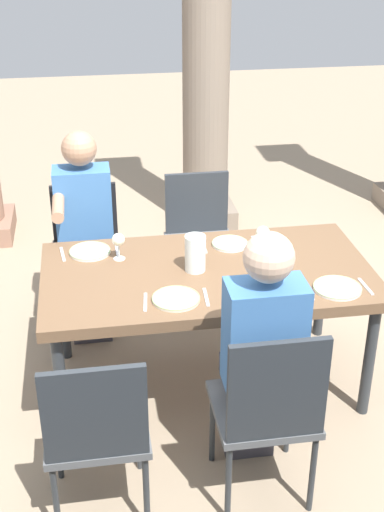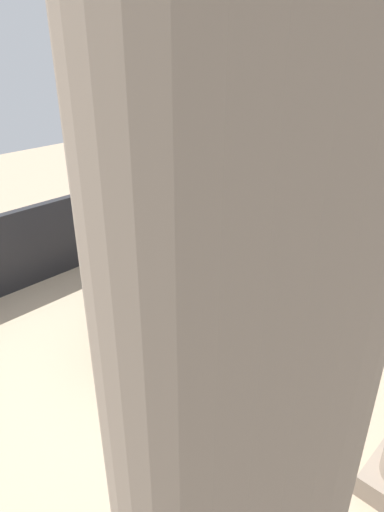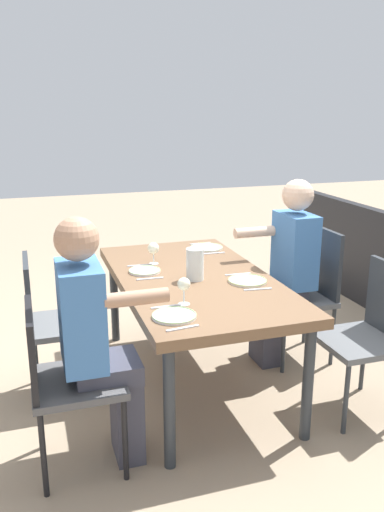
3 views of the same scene
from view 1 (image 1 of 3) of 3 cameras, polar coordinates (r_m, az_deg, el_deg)
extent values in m
plane|color=gray|center=(4.06, 1.17, -10.32)|extent=(16.00, 16.00, 0.00)
cube|color=brown|center=(3.67, 1.28, -1.60)|extent=(1.74, 0.93, 0.06)
cylinder|color=#2D3338|center=(4.14, -10.62, -4.30)|extent=(0.06, 0.06, 0.67)
cylinder|color=#2D3338|center=(4.36, 10.62, -2.58)|extent=(0.06, 0.06, 0.67)
cylinder|color=#2D3338|center=(3.51, -10.70, -10.83)|extent=(0.06, 0.06, 0.67)
cylinder|color=#2D3338|center=(3.76, 14.38, -8.32)|extent=(0.06, 0.06, 0.67)
cube|color=#4F4F50|center=(4.45, -8.62, 0.05)|extent=(0.44, 0.44, 0.04)
cube|color=black|center=(4.54, -8.85, 3.47)|extent=(0.42, 0.03, 0.41)
cylinder|color=black|center=(4.40, -10.81, -4.03)|extent=(0.03, 0.03, 0.45)
cylinder|color=black|center=(4.40, -5.87, -3.68)|extent=(0.03, 0.03, 0.45)
cylinder|color=black|center=(4.73, -10.77, -1.67)|extent=(0.03, 0.03, 0.45)
cylinder|color=black|center=(4.73, -6.17, -1.34)|extent=(0.03, 0.03, 0.45)
cube|color=#5B5E61|center=(3.11, -7.86, -13.75)|extent=(0.44, 0.44, 0.04)
cube|color=#2D3338|center=(2.81, -8.00, -12.94)|extent=(0.42, 0.03, 0.45)
cylinder|color=#2D3338|center=(3.41, -4.43, -14.38)|extent=(0.03, 0.03, 0.43)
cylinder|color=#2D3338|center=(3.41, -11.02, -14.83)|extent=(0.03, 0.03, 0.43)
cylinder|color=#2D3338|center=(3.13, -3.77, -18.96)|extent=(0.03, 0.03, 0.43)
cylinder|color=#2D3338|center=(3.14, -11.11, -19.46)|extent=(0.03, 0.03, 0.43)
cube|color=#5B5E61|center=(4.50, 0.79, 0.79)|extent=(0.44, 0.44, 0.04)
cube|color=#2D3338|center=(4.59, 0.38, 4.32)|extent=(0.42, 0.03, 0.43)
cylinder|color=#2D3338|center=(4.42, -1.24, -3.29)|extent=(0.03, 0.03, 0.45)
cylinder|color=#2D3338|center=(4.48, 3.58, -2.90)|extent=(0.03, 0.03, 0.45)
cylinder|color=#2D3338|center=(4.75, -1.87, -0.99)|extent=(0.03, 0.03, 0.45)
cylinder|color=#2D3338|center=(4.81, 2.62, -0.65)|extent=(0.03, 0.03, 0.45)
cube|color=#5B5E61|center=(3.18, 5.83, -12.40)|extent=(0.44, 0.44, 0.04)
cube|color=#2D3338|center=(2.88, 7.06, -11.11)|extent=(0.42, 0.03, 0.49)
cylinder|color=#2D3338|center=(3.52, 7.94, -13.02)|extent=(0.03, 0.03, 0.43)
cylinder|color=#2D3338|center=(3.44, 1.68, -13.78)|extent=(0.03, 0.03, 0.43)
cylinder|color=#2D3338|center=(3.25, 9.89, -17.24)|extent=(0.03, 0.03, 0.43)
cylinder|color=#2D3338|center=(3.17, 3.01, -18.23)|extent=(0.03, 0.03, 0.43)
cube|color=#3F3F4C|center=(4.35, -8.33, -4.09)|extent=(0.24, 0.14, 0.46)
cube|color=#3F3F4C|center=(4.29, -8.61, -0.28)|extent=(0.28, 0.32, 0.10)
cube|color=#3F72B2|center=(4.27, -8.92, 3.97)|extent=(0.34, 0.20, 0.50)
sphere|color=tan|center=(4.13, -9.30, 8.74)|extent=(0.21, 0.21, 0.21)
cylinder|color=tan|center=(4.01, -10.97, 3.93)|extent=(0.07, 0.30, 0.07)
cube|color=#3F3F4C|center=(3.50, 4.68, -12.75)|extent=(0.24, 0.14, 0.46)
cube|color=#3F3F4C|center=(3.26, 5.24, -9.97)|extent=(0.28, 0.32, 0.10)
cube|color=#3F72B2|center=(2.99, 5.98, -6.59)|extent=(0.34, 0.20, 0.51)
sphere|color=beige|center=(2.80, 6.35, -0.11)|extent=(0.21, 0.21, 0.21)
cylinder|color=beige|center=(3.17, 7.45, -2.27)|extent=(0.07, 0.30, 0.07)
cube|color=gray|center=(5.97, 1.06, 3.62)|extent=(0.48, 0.48, 0.16)
cylinder|color=gray|center=(5.56, 1.18, 16.59)|extent=(0.37, 0.37, 2.57)
cylinder|color=white|center=(3.87, -8.41, 0.35)|extent=(0.23, 0.23, 0.01)
torus|color=#A4C786|center=(3.87, -8.41, 0.44)|extent=(0.23, 0.23, 0.01)
cylinder|color=white|center=(3.79, -6.01, -0.21)|extent=(0.06, 0.06, 0.00)
cylinder|color=white|center=(3.77, -6.04, 0.36)|extent=(0.01, 0.01, 0.08)
sphere|color=#F2EFCC|center=(3.74, -6.09, 1.35)|extent=(0.07, 0.07, 0.07)
cube|color=silver|center=(3.88, -10.61, 0.15)|extent=(0.04, 0.17, 0.01)
cube|color=silver|center=(3.88, -6.19, 0.47)|extent=(0.02, 0.17, 0.01)
cylinder|color=silver|center=(3.39, -1.33, -3.56)|extent=(0.24, 0.24, 0.01)
torus|color=#A0BE77|center=(3.38, -1.33, -3.46)|extent=(0.24, 0.24, 0.01)
cube|color=silver|center=(3.37, -3.86, -3.81)|extent=(0.03, 0.17, 0.01)
cube|color=silver|center=(3.41, 1.17, -3.40)|extent=(0.03, 0.17, 0.01)
cylinder|color=white|center=(3.93, 3.15, 0.99)|extent=(0.20, 0.20, 0.01)
torus|color=#A9CD91|center=(3.92, 3.15, 1.09)|extent=(0.21, 0.21, 0.01)
cylinder|color=white|center=(3.88, 5.78, 0.46)|extent=(0.06, 0.06, 0.00)
cylinder|color=white|center=(3.86, 5.81, 0.96)|extent=(0.01, 0.01, 0.07)
sphere|color=#F2EFCC|center=(3.83, 5.86, 1.91)|extent=(0.08, 0.08, 0.08)
cube|color=silver|center=(3.90, 0.99, 0.80)|extent=(0.02, 0.17, 0.01)
cube|color=silver|center=(3.96, 5.27, 1.10)|extent=(0.02, 0.17, 0.01)
cylinder|color=white|center=(3.55, 11.89, -2.62)|extent=(0.24, 0.24, 0.01)
torus|color=#A4C786|center=(3.55, 11.90, -2.52)|extent=(0.24, 0.24, 0.01)
cube|color=silver|center=(3.51, 9.58, -2.87)|extent=(0.02, 0.17, 0.01)
cube|color=silver|center=(3.61, 14.12, -2.45)|extent=(0.02, 0.17, 0.01)
cylinder|color=white|center=(3.61, 0.27, 0.23)|extent=(0.11, 0.11, 0.20)
cylinder|color=#EFEAC6|center=(3.63, 0.27, -0.19)|extent=(0.10, 0.10, 0.13)
camera|label=2|loc=(6.56, 23.32, 26.71)|focal=31.56mm
camera|label=3|loc=(4.84, -39.97, 12.75)|focal=36.88mm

